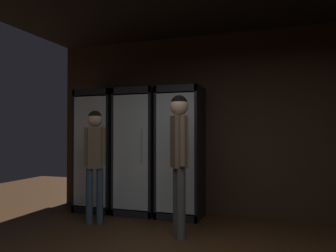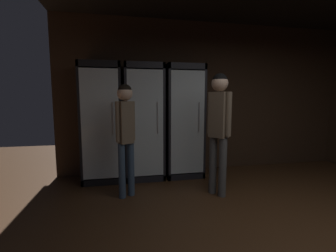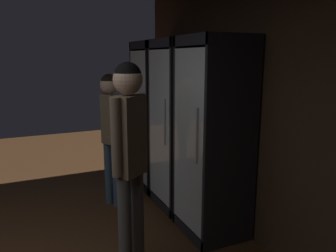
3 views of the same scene
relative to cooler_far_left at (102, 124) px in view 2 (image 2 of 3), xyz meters
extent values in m
cube|color=#382619|center=(2.17, 0.29, 0.45)|extent=(6.00, 0.06, 2.80)
cube|color=black|center=(0.00, 0.22, 0.02)|extent=(0.65, 0.04, 1.95)
cube|color=black|center=(-0.30, -0.04, 0.02)|extent=(0.04, 0.56, 1.95)
cube|color=black|center=(0.30, -0.04, 0.02)|extent=(0.04, 0.56, 1.95)
cube|color=black|center=(0.00, -0.04, 0.95)|extent=(0.65, 0.56, 0.10)
cube|color=black|center=(0.00, -0.04, -0.90)|extent=(0.65, 0.56, 0.10)
cube|color=white|center=(0.00, 0.19, 0.02)|extent=(0.57, 0.02, 1.71)
cube|color=silver|center=(0.00, -0.31, 0.02)|extent=(0.57, 0.02, 1.71)
cylinder|color=#B2B2B7|center=(0.19, -0.34, 0.12)|extent=(0.02, 0.02, 0.50)
cube|color=silver|center=(0.00, -0.04, -0.83)|extent=(0.55, 0.48, 0.02)
cylinder|color=black|center=(-0.19, -0.05, -0.73)|extent=(0.06, 0.06, 0.20)
cylinder|color=black|center=(-0.19, -0.05, -0.59)|extent=(0.02, 0.02, 0.08)
cylinder|color=beige|center=(-0.19, -0.05, -0.74)|extent=(0.07, 0.07, 0.07)
cylinder|color=gray|center=(0.00, -0.04, -0.71)|extent=(0.07, 0.07, 0.23)
cylinder|color=gray|center=(0.00, -0.04, -0.56)|extent=(0.02, 0.02, 0.08)
cylinder|color=#B2332D|center=(0.00, -0.04, -0.72)|extent=(0.08, 0.08, 0.08)
cylinder|color=#194723|center=(0.19, 0.00, -0.71)|extent=(0.07, 0.07, 0.23)
cylinder|color=#194723|center=(0.19, 0.00, -0.56)|extent=(0.02, 0.02, 0.07)
cylinder|color=white|center=(0.19, 0.00, -0.70)|extent=(0.07, 0.07, 0.06)
cube|color=silver|center=(0.00, -0.04, -0.41)|extent=(0.55, 0.48, 0.02)
cylinder|color=gray|center=(-0.21, -0.06, -0.28)|extent=(0.06, 0.06, 0.24)
cylinder|color=gray|center=(-0.21, -0.06, -0.13)|extent=(0.02, 0.02, 0.07)
cylinder|color=#2D2D33|center=(-0.21, -0.06, -0.27)|extent=(0.07, 0.07, 0.09)
cylinder|color=#336B38|center=(-0.07, -0.02, -0.28)|extent=(0.07, 0.07, 0.24)
cylinder|color=#336B38|center=(-0.07, -0.02, -0.12)|extent=(0.02, 0.02, 0.09)
cylinder|color=#2D2D33|center=(-0.07, -0.02, -0.28)|extent=(0.07, 0.07, 0.08)
cylinder|color=black|center=(0.07, -0.06, -0.30)|extent=(0.06, 0.06, 0.20)
cylinder|color=black|center=(0.07, -0.06, -0.16)|extent=(0.02, 0.02, 0.07)
cylinder|color=tan|center=(0.07, -0.06, -0.30)|extent=(0.06, 0.06, 0.07)
cylinder|color=black|center=(0.21, -0.03, -0.31)|extent=(0.07, 0.07, 0.19)
cylinder|color=black|center=(0.21, -0.03, -0.17)|extent=(0.03, 0.03, 0.08)
cylinder|color=white|center=(0.21, -0.03, -0.31)|extent=(0.08, 0.08, 0.07)
cube|color=silver|center=(0.00, -0.04, 0.02)|extent=(0.55, 0.48, 0.02)
cylinder|color=black|center=(-0.13, -0.07, 0.12)|extent=(0.07, 0.07, 0.19)
cylinder|color=black|center=(-0.13, -0.07, 0.26)|extent=(0.02, 0.02, 0.07)
cylinder|color=beige|center=(-0.13, -0.07, 0.13)|extent=(0.07, 0.07, 0.07)
cylinder|color=#336B38|center=(0.14, -0.05, 0.13)|extent=(0.07, 0.07, 0.21)
cylinder|color=#336B38|center=(0.14, -0.05, 0.29)|extent=(0.03, 0.03, 0.09)
cylinder|color=tan|center=(0.14, -0.05, 0.12)|extent=(0.07, 0.07, 0.07)
cube|color=silver|center=(0.00, -0.04, 0.44)|extent=(0.55, 0.48, 0.02)
cylinder|color=#9EAD99|center=(-0.14, -0.08, 0.55)|extent=(0.08, 0.08, 0.19)
cylinder|color=#9EAD99|center=(-0.14, -0.08, 0.68)|extent=(0.03, 0.03, 0.08)
cylinder|color=beige|center=(-0.14, -0.08, 0.54)|extent=(0.08, 0.08, 0.08)
cylinder|color=#194723|center=(0.14, -0.05, 0.55)|extent=(0.07, 0.07, 0.19)
cylinder|color=#194723|center=(0.14, -0.05, 0.69)|extent=(0.02, 0.02, 0.10)
cylinder|color=#B2332D|center=(0.14, -0.05, 0.52)|extent=(0.07, 0.07, 0.08)
cube|color=black|center=(0.70, 0.22, 0.02)|extent=(0.65, 0.04, 1.95)
cube|color=black|center=(0.39, -0.04, 0.02)|extent=(0.04, 0.56, 1.95)
cube|color=black|center=(1.00, -0.04, 0.02)|extent=(0.04, 0.56, 1.95)
cube|color=black|center=(0.70, -0.04, 0.95)|extent=(0.65, 0.56, 0.10)
cube|color=black|center=(0.70, -0.04, -0.90)|extent=(0.65, 0.56, 0.10)
cube|color=white|center=(0.70, 0.19, 0.02)|extent=(0.57, 0.02, 1.71)
cube|color=silver|center=(0.70, -0.31, 0.02)|extent=(0.57, 0.02, 1.71)
cylinder|color=#B2B2B7|center=(0.89, -0.34, 0.12)|extent=(0.02, 0.02, 0.50)
cube|color=silver|center=(0.70, -0.04, -0.83)|extent=(0.55, 0.48, 0.02)
cylinder|color=black|center=(0.49, -0.06, -0.73)|extent=(0.08, 0.08, 0.20)
cylinder|color=black|center=(0.49, -0.06, -0.59)|extent=(0.03, 0.03, 0.09)
cylinder|color=#B2332D|center=(0.49, -0.06, -0.73)|extent=(0.08, 0.08, 0.07)
cylinder|color=brown|center=(0.64, -0.01, -0.71)|extent=(0.08, 0.08, 0.24)
cylinder|color=brown|center=(0.64, -0.01, -0.55)|extent=(0.03, 0.03, 0.08)
cylinder|color=white|center=(0.64, -0.01, -0.71)|extent=(0.08, 0.08, 0.08)
cylinder|color=#9EAD99|center=(0.76, -0.08, -0.71)|extent=(0.07, 0.07, 0.22)
cylinder|color=#9EAD99|center=(0.76, -0.08, -0.56)|extent=(0.03, 0.03, 0.08)
cylinder|color=#2D2D33|center=(0.76, -0.08, -0.71)|extent=(0.08, 0.08, 0.09)
cylinder|color=#336B38|center=(0.91, -0.07, -0.74)|extent=(0.07, 0.07, 0.18)
cylinder|color=#336B38|center=(0.91, -0.07, -0.60)|extent=(0.02, 0.02, 0.09)
cylinder|color=white|center=(0.91, -0.07, -0.73)|extent=(0.08, 0.08, 0.07)
cube|color=silver|center=(0.70, -0.04, -0.27)|extent=(0.55, 0.48, 0.02)
cylinder|color=gray|center=(0.55, -0.01, -0.17)|extent=(0.07, 0.07, 0.18)
cylinder|color=gray|center=(0.55, -0.01, -0.03)|extent=(0.03, 0.03, 0.10)
cylinder|color=#B2332D|center=(0.55, -0.01, -0.16)|extent=(0.07, 0.07, 0.06)
cylinder|color=#9EAD99|center=(0.84, -0.04, -0.16)|extent=(0.07, 0.07, 0.19)
cylinder|color=#9EAD99|center=(0.84, -0.04, -0.02)|extent=(0.02, 0.02, 0.10)
cylinder|color=beige|center=(0.84, -0.04, -0.16)|extent=(0.07, 0.07, 0.07)
cube|color=silver|center=(0.70, -0.04, 0.30)|extent=(0.55, 0.48, 0.02)
cylinder|color=#336B38|center=(0.50, 0.01, 0.42)|extent=(0.07, 0.07, 0.22)
cylinder|color=#336B38|center=(0.50, 0.01, 0.57)|extent=(0.02, 0.02, 0.08)
cylinder|color=tan|center=(0.50, 0.01, 0.39)|extent=(0.07, 0.07, 0.09)
cylinder|color=black|center=(0.62, -0.09, 0.42)|extent=(0.08, 0.08, 0.23)
cylinder|color=black|center=(0.62, -0.09, 0.57)|extent=(0.03, 0.03, 0.07)
cylinder|color=beige|center=(0.62, -0.09, 0.41)|extent=(0.08, 0.08, 0.07)
cylinder|color=#9EAD99|center=(0.76, -0.02, 0.42)|extent=(0.06, 0.06, 0.22)
cylinder|color=#9EAD99|center=(0.76, -0.02, 0.57)|extent=(0.02, 0.02, 0.08)
cylinder|color=beige|center=(0.76, -0.02, 0.41)|extent=(0.06, 0.06, 0.07)
cylinder|color=brown|center=(0.90, -0.05, 0.42)|extent=(0.07, 0.07, 0.22)
cylinder|color=brown|center=(0.90, -0.05, 0.57)|extent=(0.02, 0.02, 0.09)
cylinder|color=#2D2D33|center=(0.90, -0.05, 0.41)|extent=(0.07, 0.07, 0.06)
cube|color=black|center=(1.40, 0.22, 0.02)|extent=(0.65, 0.04, 1.95)
cube|color=black|center=(1.09, -0.04, 0.02)|extent=(0.04, 0.56, 1.95)
cube|color=black|center=(1.70, -0.04, 0.02)|extent=(0.04, 0.56, 1.95)
cube|color=black|center=(1.40, -0.04, 0.95)|extent=(0.65, 0.56, 0.10)
cube|color=black|center=(1.40, -0.04, -0.90)|extent=(0.65, 0.56, 0.10)
cube|color=white|center=(1.40, 0.19, 0.02)|extent=(0.57, 0.02, 1.71)
cube|color=silver|center=(1.40, -0.31, 0.02)|extent=(0.57, 0.02, 1.71)
cylinder|color=#B2B2B7|center=(1.59, -0.34, 0.12)|extent=(0.02, 0.02, 0.50)
cube|color=silver|center=(1.40, -0.04, -0.83)|extent=(0.55, 0.48, 0.02)
cylinder|color=#9EAD99|center=(1.26, -0.05, -0.71)|extent=(0.06, 0.06, 0.23)
cylinder|color=#9EAD99|center=(1.26, -0.05, -0.56)|extent=(0.02, 0.02, 0.06)
cylinder|color=#B2332D|center=(1.26, -0.05, -0.73)|extent=(0.07, 0.07, 0.07)
cylinder|color=gray|center=(1.54, -0.06, -0.72)|extent=(0.08, 0.08, 0.20)
cylinder|color=gray|center=(1.54, -0.06, -0.58)|extent=(0.03, 0.03, 0.08)
cylinder|color=#2D2D33|center=(1.54, -0.06, -0.73)|extent=(0.08, 0.08, 0.06)
cube|color=silver|center=(1.40, -0.04, -0.27)|extent=(0.55, 0.48, 0.02)
cylinder|color=gray|center=(1.27, -0.02, -0.15)|extent=(0.08, 0.08, 0.22)
cylinder|color=gray|center=(1.27, -0.02, 0.00)|extent=(0.03, 0.03, 0.07)
cylinder|color=beige|center=(1.27, -0.02, -0.14)|extent=(0.08, 0.08, 0.06)
cylinder|color=black|center=(1.53, -0.03, -0.16)|extent=(0.07, 0.07, 0.19)
cylinder|color=black|center=(1.53, -0.03, -0.02)|extent=(0.03, 0.03, 0.09)
cylinder|color=beige|center=(1.53, -0.03, -0.16)|extent=(0.07, 0.07, 0.06)
cube|color=silver|center=(1.40, -0.04, 0.30)|extent=(0.55, 0.48, 0.02)
cylinder|color=gray|center=(1.26, -0.04, 0.43)|extent=(0.07, 0.07, 0.24)
cylinder|color=gray|center=(1.26, -0.04, 0.58)|extent=(0.03, 0.03, 0.07)
cylinder|color=beige|center=(1.26, -0.04, 0.41)|extent=(0.08, 0.08, 0.06)
cylinder|color=#336B38|center=(1.52, -0.07, 0.42)|extent=(0.07, 0.07, 0.22)
cylinder|color=#336B38|center=(1.52, -0.07, 0.57)|extent=(0.02, 0.02, 0.07)
cylinder|color=beige|center=(1.52, -0.07, 0.43)|extent=(0.07, 0.07, 0.06)
cylinder|color=#384C66|center=(0.31, -0.82, -0.57)|extent=(0.09, 0.09, 0.77)
cylinder|color=#384C66|center=(0.44, -0.76, -0.57)|extent=(0.09, 0.09, 0.77)
cube|color=#72604C|center=(0.38, -0.79, 0.10)|extent=(0.23, 0.21, 0.57)
cylinder|color=#72604C|center=(0.28, -0.84, 0.11)|extent=(0.06, 0.06, 0.55)
cylinder|color=#72604C|center=(0.48, -0.74, 0.11)|extent=(0.06, 0.06, 0.55)
sphere|color=beige|center=(0.38, -0.79, 0.50)|extent=(0.21, 0.21, 0.21)
sphere|color=black|center=(0.38, -0.79, 0.52)|extent=(0.19, 0.19, 0.19)
cylinder|color=#4C4C4C|center=(1.61, -0.90, -0.53)|extent=(0.11, 0.11, 0.84)
cylinder|color=#4C4C4C|center=(1.70, -1.04, -0.53)|extent=(0.11, 0.11, 0.84)
cube|color=#72604C|center=(1.66, -0.97, 0.20)|extent=(0.27, 0.29, 0.63)
cylinder|color=#72604C|center=(1.58, -0.85, 0.22)|extent=(0.08, 0.08, 0.60)
cylinder|color=#72604C|center=(1.74, -1.10, 0.22)|extent=(0.08, 0.08, 0.60)
sphere|color=beige|center=(1.66, -0.97, 0.63)|extent=(0.23, 0.23, 0.23)
sphere|color=black|center=(1.66, -0.97, 0.66)|extent=(0.21, 0.21, 0.21)
camera|label=1|loc=(2.83, -4.86, 0.30)|focal=35.71mm
camera|label=2|loc=(0.36, -3.93, 0.42)|focal=24.30mm
camera|label=3|loc=(4.05, -1.72, 0.80)|focal=35.19mm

